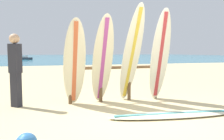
# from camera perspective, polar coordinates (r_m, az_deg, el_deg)

# --- Properties ---
(ground_plane) EXTENTS (120.00, 120.00, 0.00)m
(ground_plane) POSITION_cam_1_polar(r_m,az_deg,el_deg) (4.57, 8.64, -12.29)
(ground_plane) COLOR #CCB784
(ocean_water) EXTENTS (120.00, 80.00, 0.01)m
(ocean_water) POSITION_cam_1_polar(r_m,az_deg,el_deg) (61.98, -15.07, 3.36)
(ocean_water) COLOR teal
(ocean_water) RESTS_ON ground
(surfboard_rack) EXTENTS (2.52, 0.09, 1.06)m
(surfboard_rack) POSITION_cam_1_polar(r_m,az_deg,el_deg) (5.95, 0.84, -1.84)
(surfboard_rack) COLOR brown
(surfboard_rack) RESTS_ON ground
(surfboard_leaning_far_left) EXTENTS (0.57, 0.70, 2.12)m
(surfboard_leaning_far_left) POSITION_cam_1_polar(r_m,az_deg,el_deg) (5.42, -9.68, 1.80)
(surfboard_leaning_far_left) COLOR beige
(surfboard_leaning_far_left) RESTS_ON ground
(surfboard_leaning_left) EXTENTS (0.56, 0.89, 2.23)m
(surfboard_leaning_left) POSITION_cam_1_polar(r_m,az_deg,el_deg) (5.54, -2.43, 2.47)
(surfboard_leaning_left) COLOR beige
(surfboard_leaning_left) RESTS_ON ground
(surfboard_leaning_center_left) EXTENTS (0.55, 1.13, 2.49)m
(surfboard_leaning_center_left) POSITION_cam_1_polar(r_m,az_deg,el_deg) (5.71, 5.08, 3.86)
(surfboard_leaning_center_left) COLOR silver
(surfboard_leaning_center_left) RESTS_ON ground
(surfboard_leaning_center) EXTENTS (0.54, 0.64, 2.46)m
(surfboard_leaning_center) POSITION_cam_1_polar(r_m,az_deg,el_deg) (6.08, 12.33, 3.65)
(surfboard_leaning_center) COLOR white
(surfboard_leaning_center) RESTS_ON ground
(surfboard_lying_on_sand) EXTENTS (2.79, 0.82, 0.08)m
(surfboard_lying_on_sand) POSITION_cam_1_polar(r_m,az_deg,el_deg) (4.82, 15.76, -11.07)
(surfboard_lying_on_sand) COLOR beige
(surfboard_lying_on_sand) RESTS_ON ground
(beachgoer_standing) EXTENTS (0.33, 0.32, 1.76)m
(beachgoer_standing) POSITION_cam_1_polar(r_m,az_deg,el_deg) (5.77, -23.75, 0.73)
(beachgoer_standing) COLOR #26262D
(beachgoer_standing) RESTS_ON ground
(small_boat_offshore) EXTENTS (2.76, 2.02, 0.71)m
(small_boat_offshore) POSITION_cam_1_polar(r_m,az_deg,el_deg) (40.86, -21.79, 2.90)
(small_boat_offshore) COLOR #333842
(small_boat_offshore) RESTS_ON ocean_water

